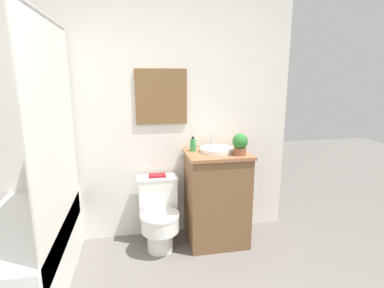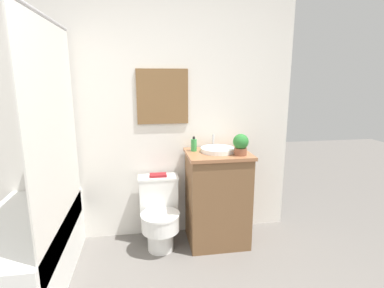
{
  "view_description": "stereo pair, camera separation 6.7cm",
  "coord_description": "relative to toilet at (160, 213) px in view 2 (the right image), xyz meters",
  "views": [
    {
      "loc": [
        0.07,
        -0.8,
        1.58
      ],
      "look_at": [
        0.53,
        1.61,
        1.03
      ],
      "focal_mm": 28.0,
      "sensor_mm": 36.0,
      "label": 1
    },
    {
      "loc": [
        0.13,
        -0.81,
        1.58
      ],
      "look_at": [
        0.53,
        1.61,
        1.03
      ],
      "focal_mm": 28.0,
      "sensor_mm": 36.0,
      "label": 2
    }
  ],
  "objects": [
    {
      "name": "wall_back",
      "position": [
        -0.25,
        0.28,
        0.92
      ],
      "size": [
        3.2,
        0.07,
        2.5
      ],
      "color": "white",
      "rests_on": "ground_plane"
    },
    {
      "name": "shower_area",
      "position": [
        -1.03,
        -0.4,
        -0.01
      ],
      "size": [
        0.63,
        1.31,
        1.98
      ],
      "color": "white",
      "rests_on": "ground_plane"
    },
    {
      "name": "toilet",
      "position": [
        0.0,
        0.0,
        0.0
      ],
      "size": [
        0.38,
        0.49,
        0.66
      ],
      "color": "white",
      "rests_on": "ground_plane"
    },
    {
      "name": "vanity",
      "position": [
        0.55,
        -0.01,
        0.12
      ],
      "size": [
        0.58,
        0.49,
        0.9
      ],
      "color": "brown",
      "rests_on": "ground_plane"
    },
    {
      "name": "sink",
      "position": [
        0.55,
        0.02,
        0.59
      ],
      "size": [
        0.32,
        0.35,
        0.13
      ],
      "color": "white",
      "rests_on": "vanity"
    },
    {
      "name": "soap_bottle",
      "position": [
        0.34,
        0.08,
        0.63
      ],
      "size": [
        0.05,
        0.05,
        0.14
      ],
      "color": "green",
      "rests_on": "vanity"
    },
    {
      "name": "potted_plant",
      "position": [
        0.72,
        -0.13,
        0.67
      ],
      "size": [
        0.14,
        0.14,
        0.19
      ],
      "color": "brown",
      "rests_on": "vanity"
    },
    {
      "name": "book_on_tank",
      "position": [
        0.0,
        0.12,
        0.34
      ],
      "size": [
        0.16,
        0.09,
        0.02
      ],
      "color": "maroon",
      "rests_on": "toilet"
    }
  ]
}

